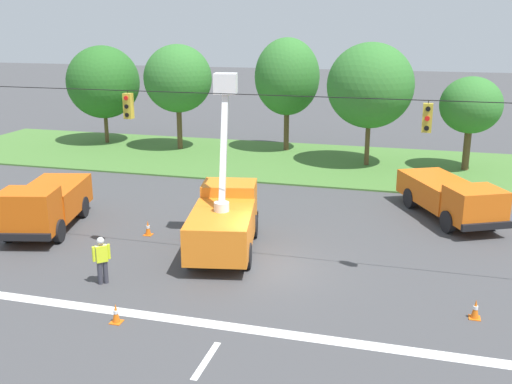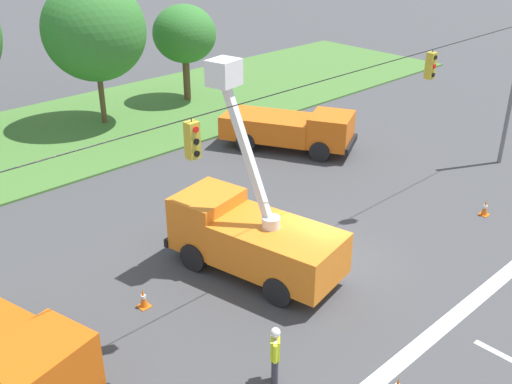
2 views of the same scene
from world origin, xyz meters
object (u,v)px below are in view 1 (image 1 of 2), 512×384
object	(u,v)px
tree_west	(178,79)
traffic_cone_foreground_left	(116,313)
tree_centre	(287,77)
utility_truck_bucket_lift	(224,217)
tree_east	(370,86)
utility_truck_support_near	(451,196)
tree_far_west	(103,82)
tree_far_east	(471,105)
road_worker	(102,258)
traffic_cone_mid_right	(475,309)
utility_truck_support_far	(46,204)
traffic_cone_foreground_right	(148,228)

from	to	relation	value
tree_west	traffic_cone_foreground_left	world-z (taller)	tree_west
tree_centre	utility_truck_bucket_lift	world-z (taller)	tree_centre
tree_east	utility_truck_support_near	distance (m)	11.76
tree_far_west	utility_truck_support_near	world-z (taller)	tree_far_west
tree_centre	tree_far_east	xyz separation A→B (m)	(12.23, -2.91, -1.20)
tree_centre	utility_truck_support_near	size ratio (longest dim) A/B	1.15
tree_far_east	utility_truck_bucket_lift	distance (m)	20.07
utility_truck_support_near	road_worker	bearing A→B (deg)	-137.86
utility_truck_support_near	traffic_cone_mid_right	size ratio (longest dim) A/B	10.65
tree_west	traffic_cone_foreground_left	bearing A→B (deg)	-71.95
tree_far_east	utility_truck_support_far	distance (m)	25.40
utility_truck_support_near	traffic_cone_mid_right	world-z (taller)	utility_truck_support_near
traffic_cone_foreground_right	tree_east	bearing A→B (deg)	63.12
utility_truck_bucket_lift	traffic_cone_foreground_left	xyz separation A→B (m)	(-1.32, -6.82, -1.12)
utility_truck_bucket_lift	utility_truck_support_far	size ratio (longest dim) A/B	1.10
tree_far_west	traffic_cone_foreground_right	bearing A→B (deg)	-56.48
tree_east	utility_truck_support_far	bearing A→B (deg)	-127.94
utility_truck_bucket_lift	road_worker	size ratio (longest dim) A/B	4.02
tree_far_west	traffic_cone_foreground_left	size ratio (longest dim) A/B	11.50
tree_east	tree_far_east	xyz separation A→B (m)	(6.14, 0.28, -1.07)
utility_truck_bucket_lift	utility_truck_support_far	world-z (taller)	utility_truck_bucket_lift
tree_east	utility_truck_support_near	world-z (taller)	tree_east
tree_far_west	utility_truck_support_far	bearing A→B (deg)	-68.63
utility_truck_bucket_lift	utility_truck_support_near	world-z (taller)	utility_truck_bucket_lift
utility_truck_support_far	traffic_cone_mid_right	bearing A→B (deg)	-11.94
road_worker	traffic_cone_foreground_left	distance (m)	3.21
utility_truck_support_far	tree_far_east	bearing A→B (deg)	41.40
road_worker	traffic_cone_foreground_right	distance (m)	5.18
tree_far_west	utility_truck_bucket_lift	xyz separation A→B (m)	(15.86, -18.95, -3.28)
tree_west	utility_truck_support_far	bearing A→B (deg)	-87.01
utility_truck_bucket_lift	utility_truck_support_far	bearing A→B (deg)	178.06
tree_far_west	utility_truck_support_near	bearing A→B (deg)	-25.99
utility_truck_support_far	tree_east	bearing A→B (deg)	52.06
tree_far_east	utility_truck_support_far	world-z (taller)	tree_far_east
utility_truck_support_far	road_worker	xyz separation A→B (m)	(5.37, -4.59, -0.22)
road_worker	traffic_cone_foreground_left	xyz separation A→B (m)	(1.86, -2.52, -0.69)
tree_east	tree_far_east	world-z (taller)	tree_east
tree_centre	road_worker	distance (m)	24.61
tree_far_west	traffic_cone_mid_right	distance (m)	34.22
tree_far_east	traffic_cone_foreground_left	world-z (taller)	tree_far_east
tree_centre	tree_far_east	size ratio (longest dim) A/B	1.36
utility_truck_support_near	traffic_cone_foreground_left	bearing A→B (deg)	-127.37
traffic_cone_foreground_left	traffic_cone_foreground_right	xyz separation A→B (m)	(-2.51, 7.62, 0.01)
tree_far_east	traffic_cone_foreground_left	bearing A→B (deg)	-116.15
tree_west	tree_far_west	bearing A→B (deg)	173.78
tree_far_west	road_worker	xyz separation A→B (m)	(12.67, -23.26, -3.71)
tree_east	utility_truck_support_near	xyz separation A→B (m)	(4.86, -9.89, -4.10)
utility_truck_support_far	traffic_cone_mid_right	size ratio (longest dim) A/B	9.82
utility_truck_support_near	tree_far_west	bearing A→B (deg)	154.01
traffic_cone_foreground_left	tree_far_east	bearing A→B (deg)	63.85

